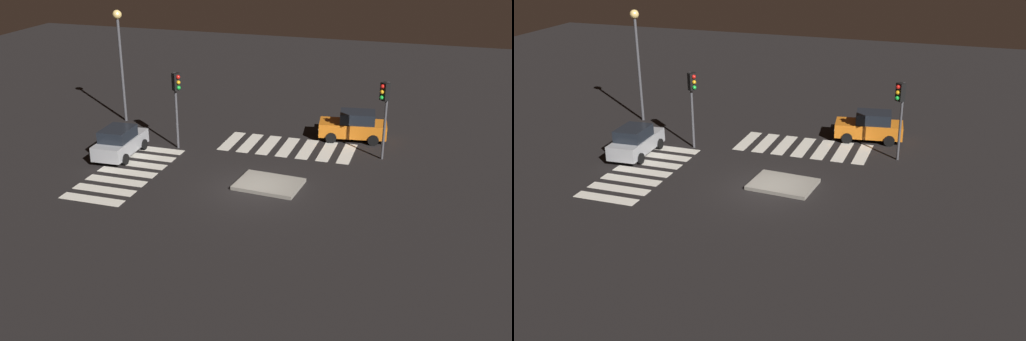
# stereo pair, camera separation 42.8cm
# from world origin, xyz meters

# --- Properties ---
(ground_plane) EXTENTS (80.00, 80.00, 0.00)m
(ground_plane) POSITION_xyz_m (0.00, 0.00, 0.00)
(ground_plane) COLOR black
(traffic_island) EXTENTS (3.32, 2.59, 0.18)m
(traffic_island) POSITION_xyz_m (-0.48, -0.59, 0.09)
(traffic_island) COLOR gray
(traffic_island) RESTS_ON ground
(car_silver) EXTENTS (1.95, 3.94, 1.68)m
(car_silver) POSITION_xyz_m (8.53, -2.01, 0.83)
(car_silver) COLOR #9EA0A5
(car_silver) RESTS_ON ground
(car_orange) EXTENTS (4.15, 2.30, 1.74)m
(car_orange) POSITION_xyz_m (-3.39, -8.61, 0.85)
(car_orange) COLOR orange
(car_orange) RESTS_ON ground
(traffic_light_south) EXTENTS (0.54, 0.53, 4.33)m
(traffic_light_south) POSITION_xyz_m (-5.31, -5.82, 3.28)
(traffic_light_south) COLOR #47474C
(traffic_light_south) RESTS_ON ground
(traffic_light_east) EXTENTS (0.53, 0.54, 4.42)m
(traffic_light_east) POSITION_xyz_m (5.90, -4.07, 3.35)
(traffic_light_east) COLOR #47474C
(traffic_light_east) RESTS_ON ground
(street_lamp) EXTENTS (0.56, 0.56, 7.08)m
(street_lamp) POSITION_xyz_m (11.38, -7.76, 4.88)
(street_lamp) COLOR #47474C
(street_lamp) RESTS_ON ground
(crosswalk_near) EXTENTS (7.60, 3.20, 0.02)m
(crosswalk_near) POSITION_xyz_m (0.00, -6.12, 0.01)
(crosswalk_near) COLOR silver
(crosswalk_near) RESTS_ON ground
(crosswalk_side) EXTENTS (3.20, 7.60, 0.02)m
(crosswalk_side) POSITION_xyz_m (7.06, 0.00, 0.01)
(crosswalk_side) COLOR silver
(crosswalk_side) RESTS_ON ground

